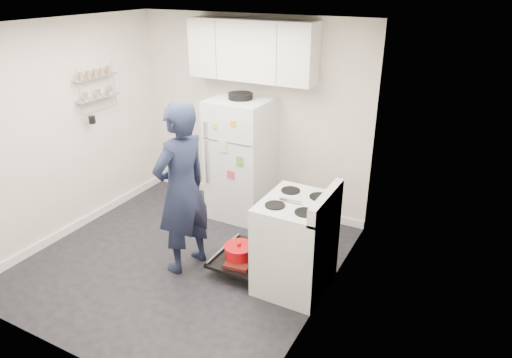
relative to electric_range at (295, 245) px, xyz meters
The scene contains 7 objects.
room 1.49m from the electric_range, behind, with size 3.21×3.21×2.51m.
electric_range is the anchor object (origin of this frame).
open_oven_door 0.65m from the electric_range, behind, with size 0.55×0.70×0.24m.
refrigerator 1.67m from the electric_range, 138.06° to the left, with size 0.72×0.74×1.62m.
upper_cabinets 2.38m from the electric_range, 132.27° to the left, with size 1.60×0.33×0.70m, color silver.
wall_shelf_rack 3.05m from the electric_range, behind, with size 0.14×0.60×0.61m.
person 1.27m from the electric_range, 168.32° to the right, with size 0.67×0.44×1.83m, color #181E37.
Camera 1 is at (2.73, -3.44, 2.90)m, focal length 32.00 mm.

